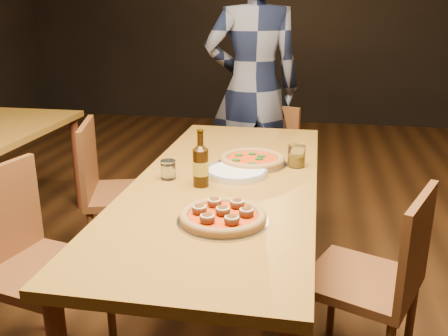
% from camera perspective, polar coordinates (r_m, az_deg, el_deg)
% --- Properties ---
extents(ground, '(9.00, 9.00, 0.00)m').
position_cam_1_polar(ground, '(2.58, 0.21, -17.17)').
color(ground, black).
extents(table_main, '(0.80, 2.00, 0.75)m').
position_cam_1_polar(table_main, '(2.26, 0.23, -3.02)').
color(table_main, brown).
rests_on(table_main, ground).
extents(chair_main_nw, '(0.51, 0.51, 0.92)m').
position_cam_1_polar(chair_main_nw, '(2.22, -19.96, -10.86)').
color(chair_main_nw, brown).
rests_on(chair_main_nw, ground).
extents(chair_main_sw, '(0.53, 0.53, 0.92)m').
position_cam_1_polar(chair_main_sw, '(2.93, -11.09, -2.84)').
color(chair_main_sw, brown).
rests_on(chair_main_sw, ground).
extents(chair_main_e, '(0.54, 0.54, 0.88)m').
position_cam_1_polar(chair_main_e, '(2.14, 15.41, -12.15)').
color(chair_main_e, brown).
rests_on(chair_main_e, ground).
extents(chair_end, '(0.51, 0.51, 0.85)m').
position_cam_1_polar(chair_end, '(3.51, 4.25, 0.42)').
color(chair_end, brown).
rests_on(chair_end, ground).
extents(pizza_meatball, '(0.33, 0.33, 0.06)m').
position_cam_1_polar(pizza_meatball, '(1.80, -0.14, -5.48)').
color(pizza_meatball, '#B7B7BF').
rests_on(pizza_meatball, table_main).
extents(pizza_margherita, '(0.34, 0.34, 0.04)m').
position_cam_1_polar(pizza_margherita, '(2.44, 3.24, 0.93)').
color(pizza_margherita, '#B7B7BF').
rests_on(pizza_margherita, table_main).
extents(plate_stack, '(0.28, 0.28, 0.03)m').
position_cam_1_polar(plate_stack, '(2.29, 1.44, -0.47)').
color(plate_stack, white).
rests_on(plate_stack, table_main).
extents(beer_bottle, '(0.07, 0.07, 0.24)m').
position_cam_1_polar(beer_bottle, '(2.13, -2.67, 0.17)').
color(beer_bottle, black).
rests_on(beer_bottle, table_main).
extents(water_glass, '(0.07, 0.07, 0.09)m').
position_cam_1_polar(water_glass, '(2.24, -6.40, -0.19)').
color(water_glass, white).
rests_on(water_glass, table_main).
extents(amber_glass, '(0.08, 0.08, 0.11)m').
position_cam_1_polar(amber_glass, '(2.42, 8.28, 1.38)').
color(amber_glass, '#8D670F').
rests_on(amber_glass, table_main).
extents(diner, '(0.78, 0.62, 1.86)m').
position_cam_1_polar(diner, '(3.52, 3.36, 8.98)').
color(diner, black).
rests_on(diner, ground).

